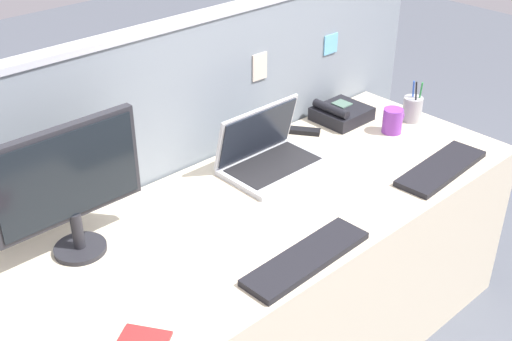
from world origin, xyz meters
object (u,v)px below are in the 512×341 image
at_px(laptop, 268,154).
at_px(tv_remote, 300,131).
at_px(desktop_monitor, 68,182).
at_px(keyboard_main, 441,168).
at_px(keyboard_spare, 307,258).
at_px(desk_phone, 341,113).
at_px(pen_cup, 412,109).
at_px(coffee_mug, 393,121).
at_px(cell_phone_red_case, 145,337).

height_order(laptop, tv_remote, laptop).
xyz_separation_m(desktop_monitor, keyboard_main, (1.25, -0.49, -0.24)).
bearing_deg(keyboard_spare, desktop_monitor, 130.63).
bearing_deg(desk_phone, keyboard_spare, -145.10).
bearing_deg(desk_phone, pen_cup, -42.95).
xyz_separation_m(desktop_monitor, desk_phone, (1.30, 0.05, -0.21)).
relative_size(keyboard_spare, coffee_mug, 3.79).
xyz_separation_m(desktop_monitor, pen_cup, (1.53, -0.15, -0.19)).
xyz_separation_m(desktop_monitor, cell_phone_red_case, (-0.07, -0.46, -0.24)).
bearing_deg(pen_cup, coffee_mug, -175.59).
relative_size(laptop, cell_phone_red_case, 2.92).
distance_m(laptop, pen_cup, 0.75).
distance_m(keyboard_main, keyboard_spare, 0.77).
relative_size(desk_phone, tv_remote, 1.27).
distance_m(desk_phone, tv_remote, 0.22).
bearing_deg(coffee_mug, laptop, 166.26).
bearing_deg(desktop_monitor, keyboard_spare, -47.57).
height_order(desk_phone, tv_remote, desk_phone).
bearing_deg(laptop, pen_cup, -10.05).
distance_m(pen_cup, coffee_mug, 0.15).
distance_m(laptop, desk_phone, 0.52).
distance_m(keyboard_spare, coffee_mug, 0.97).
bearing_deg(cell_phone_red_case, desk_phone, -13.49).
height_order(laptop, desk_phone, laptop).
distance_m(keyboard_spare, tv_remote, 0.86).
bearing_deg(desk_phone, keyboard_main, -95.94).
height_order(keyboard_spare, cell_phone_red_case, keyboard_spare).
distance_m(pen_cup, tv_remote, 0.51).
height_order(desk_phone, pen_cup, pen_cup).
height_order(desktop_monitor, desk_phone, desktop_monitor).
xyz_separation_m(desktop_monitor, laptop, (0.79, -0.02, -0.19)).
distance_m(desktop_monitor, keyboard_main, 1.36).
xyz_separation_m(desktop_monitor, coffee_mug, (1.37, -0.17, -0.19)).
relative_size(keyboard_spare, pen_cup, 2.39).
xyz_separation_m(laptop, tv_remote, (0.29, 0.11, -0.05)).
bearing_deg(tv_remote, keyboard_main, -109.88).
relative_size(desktop_monitor, desk_phone, 2.19).
bearing_deg(coffee_mug, pen_cup, 4.41).
distance_m(cell_phone_red_case, tv_remote, 1.28).
xyz_separation_m(tv_remote, coffee_mug, (0.29, -0.26, 0.04)).
relative_size(desktop_monitor, coffee_mug, 3.92).
bearing_deg(laptop, tv_remote, 21.25).
xyz_separation_m(laptop, desk_phone, (0.51, 0.08, -0.02)).
height_order(keyboard_spare, coffee_mug, coffee_mug).
xyz_separation_m(desk_phone, cell_phone_red_case, (-1.37, -0.51, -0.03)).
height_order(keyboard_main, cell_phone_red_case, keyboard_main).
distance_m(desktop_monitor, pen_cup, 1.55).
bearing_deg(laptop, keyboard_main, -45.73).
distance_m(laptop, keyboard_spare, 0.59).
xyz_separation_m(laptop, keyboard_spare, (-0.31, -0.50, -0.04)).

